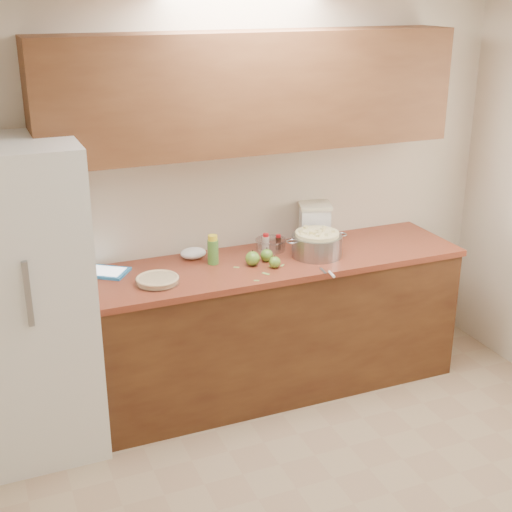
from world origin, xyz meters
name	(u,v)px	position (x,y,z in m)	size (l,w,h in m)	color
room_shell	(395,293)	(0.00, 0.00, 1.30)	(3.60, 3.60, 3.60)	tan
counter_run	(261,326)	(0.00, 1.48, 0.46)	(2.64, 0.68, 0.92)	#543117
upper_cabinets	(252,92)	(0.00, 1.63, 1.95)	(2.60, 0.34, 0.70)	brown
fridge	(25,302)	(-1.44, 1.44, 0.90)	(0.70, 0.70, 1.80)	silver
pie	(158,280)	(-0.70, 1.37, 0.94)	(0.26, 0.26, 0.04)	silver
colander	(317,244)	(0.36, 1.43, 1.00)	(0.43, 0.32, 0.16)	gray
flour_canister	(314,222)	(0.48, 1.70, 1.05)	(0.27, 0.27, 0.26)	white
tablet	(106,272)	(-0.95, 1.64, 0.93)	(0.31, 0.30, 0.02)	#2B84CF
paring_knife	(330,274)	(0.29, 1.11, 0.93)	(0.04, 0.18, 0.02)	gray
lemon_bottle	(213,250)	(-0.30, 1.55, 1.01)	(0.07, 0.07, 0.19)	#4C8C38
cinnamon_shaker	(266,242)	(0.11, 1.65, 0.97)	(0.05, 0.05, 0.11)	beige
vanilla_bottle	(278,242)	(0.18, 1.63, 0.97)	(0.04, 0.04, 0.10)	black
mixing_bowl	(271,244)	(0.14, 1.64, 0.96)	(0.20, 0.20, 0.08)	silver
paper_towel	(193,253)	(-0.38, 1.69, 0.95)	(0.17, 0.14, 0.07)	white
apple_left	(253,258)	(-0.08, 1.43, 0.97)	(0.09, 0.09, 0.10)	#5E8E2B
apple_center	(267,255)	(0.03, 1.46, 0.96)	(0.08, 0.08, 0.09)	#5E8E2B
apple_front	(275,262)	(0.03, 1.34, 0.96)	(0.07, 0.07, 0.08)	#5E8E2B
peel_a	(257,281)	(-0.15, 1.19, 0.92)	(0.03, 0.01, 0.00)	#99BB5A
peel_b	(272,266)	(0.03, 1.37, 0.92)	(0.04, 0.02, 0.00)	#99BB5A
peel_c	(236,267)	(-0.19, 1.43, 0.92)	(0.04, 0.01, 0.00)	#99BB5A
peel_d	(282,265)	(0.09, 1.35, 0.92)	(0.03, 0.01, 0.00)	#99BB5A
peel_e	(266,274)	(-0.06, 1.27, 0.92)	(0.05, 0.02, 0.00)	#99BB5A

